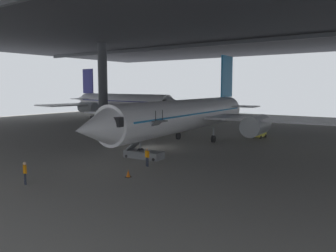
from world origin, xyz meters
name	(u,v)px	position (x,y,z in m)	size (l,w,h in m)	color
ground_plane	(153,148)	(0.00, 0.00, 0.00)	(110.00, 110.00, 0.00)	gray
hangar_structure	(213,20)	(-0.10, 13.75, 15.98)	(121.00, 99.00, 16.61)	#4C4F54
airplane_main	(188,115)	(1.18, 5.26, 3.44)	(35.32, 36.48, 11.42)	white
boarding_stairs	(144,151)	(2.62, -4.76, 0.73)	(4.29, 1.82, 4.65)	slate
crew_worker_near_nose	(25,172)	(1.66, -16.68, 0.92)	(0.50, 0.36, 1.62)	#232838
crew_worker_by_stairs	(147,156)	(5.05, -7.36, 0.89)	(0.53, 0.32, 1.58)	#232838
airplane_distant	(121,102)	(-31.73, 28.62, 3.43)	(36.16, 35.08, 11.33)	white
traffic_cone_orange	(128,173)	(6.17, -11.02, 0.29)	(0.36, 0.36, 0.60)	black
baggage_tug	(259,134)	(6.55, 14.73, 0.53)	(1.36, 2.25, 0.90)	yellow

